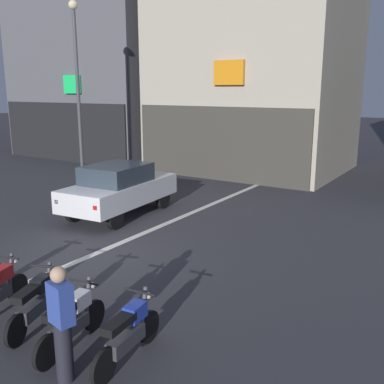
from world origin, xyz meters
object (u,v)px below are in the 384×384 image
Objects in this scene: street_lamp at (77,78)px; motorcycle_black_row_centre at (36,302)px; car_white_crossing_near at (119,188)px; person_by_motorcycles at (62,324)px; motorcycle_white_row_right_mid at (72,320)px; motorcycle_blue_row_rightmost at (128,333)px.

street_lamp reaches higher than motorcycle_black_row_centre.
car_white_crossing_near reaches higher than motorcycle_black_row_centre.
motorcycle_black_row_centre is (3.43, -5.90, -0.43)m from car_white_crossing_near.
car_white_crossing_near is at bearing 126.61° from person_by_motorcycles.
motorcycle_blue_row_rightmost is at bearing 11.83° from motorcycle_white_row_right_mid.
car_white_crossing_near is 7.90m from motorcycle_blue_row_rightmost.
motorcycle_black_row_centre is at bearing 154.45° from person_by_motorcycles.
street_lamp is 4.33× the size of motorcycle_blue_row_rightmost.
street_lamp is at bearing 132.52° from motorcycle_black_row_centre.
motorcycle_black_row_centre is 0.96× the size of motorcycle_blue_row_rightmost.
motorcycle_black_row_centre is at bearing -59.83° from car_white_crossing_near.
street_lamp is 4.36× the size of motorcycle_white_row_right_mid.
car_white_crossing_near is 6.00m from street_lamp.
motorcycle_blue_row_rightmost is at bearing -40.72° from street_lamp.
car_white_crossing_near reaches higher than motorcycle_blue_row_rightmost.
street_lamp reaches higher than car_white_crossing_near.
motorcycle_black_row_centre is 0.96× the size of person_by_motorcycles.
motorcycle_white_row_right_mid is (0.96, -0.10, 0.00)m from motorcycle_black_row_centre.
street_lamp is at bearing 135.58° from motorcycle_white_row_right_mid.
person_by_motorcycles reaches higher than motorcycle_blue_row_rightmost.
motorcycle_blue_row_rightmost is at bearing 61.19° from person_by_motorcycles.
car_white_crossing_near is 2.55× the size of motorcycle_white_row_right_mid.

